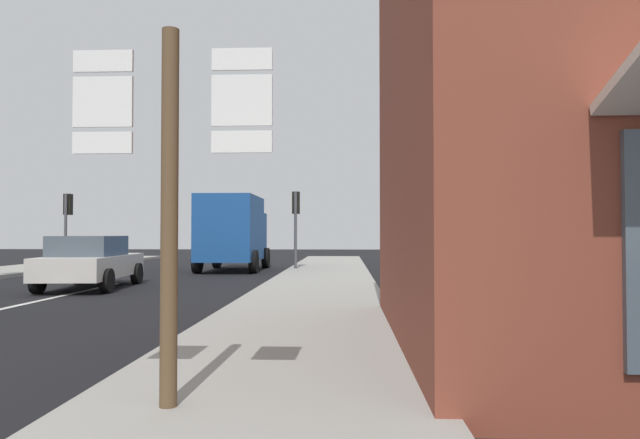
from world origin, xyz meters
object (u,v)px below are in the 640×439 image
delivery_truck (233,231)px  traffic_light_far_right (296,212)px  sedan_far (91,261)px  traffic_light_far_left (67,213)px  route_sign_post (170,187)px

delivery_truck → traffic_light_far_right: traffic_light_far_right is taller
sedan_far → delivery_truck: 8.08m
sedan_far → traffic_light_far_right: 9.06m
traffic_light_far_right → sedan_far: bearing=-125.0°
traffic_light_far_right → traffic_light_far_left: bearing=175.3°
route_sign_post → traffic_light_far_left: bearing=118.8°
delivery_truck → traffic_light_far_right: bearing=-7.2°
route_sign_post → traffic_light_far_right: bearing=91.8°
delivery_truck → traffic_light_far_left: 7.31m
traffic_light_far_left → traffic_light_far_right: (9.89, -0.81, -0.00)m
sedan_far → traffic_light_far_left: 9.56m
sedan_far → route_sign_post: bearing=-62.5°
traffic_light_far_left → traffic_light_far_right: size_ratio=1.00×
traffic_light_far_right → delivery_truck: bearing=172.8°
delivery_truck → traffic_light_far_left: traffic_light_far_left is taller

